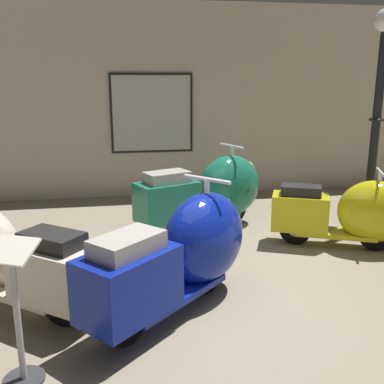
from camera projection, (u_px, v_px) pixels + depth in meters
The scene contains 8 objects.
ground_plane at pixel (213, 301), 4.10m from camera, with size 60.00×60.00×0.00m, color gray.
showroom_back_wall at pixel (164, 102), 7.61m from camera, with size 18.00×0.24×3.26m.
scooter_0 at pixel (2, 256), 3.91m from camera, with size 1.65×1.42×1.04m.
scooter_1 at pixel (184, 252), 3.89m from camera, with size 1.72×1.66×1.14m.
scooter_2 at pixel (211, 192), 6.01m from camera, with size 1.92×1.20×1.13m.
scooter_3 at pixel (350, 213), 5.30m from camera, with size 1.65×1.04×0.98m.
lamppost at pixel (377, 112), 5.69m from camera, with size 0.29×0.29×2.85m.
info_stanchion at pixel (18, 326), 2.91m from camera, with size 0.38×0.34×1.01m.
Camera 1 is at (-0.81, -3.64, 1.99)m, focal length 41.37 mm.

